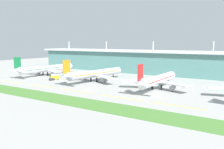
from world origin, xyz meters
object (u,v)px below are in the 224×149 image
at_px(airliner_near_middle, 95,74).
at_px(airliner_far_middle, 158,80).
at_px(pushback_tug, 52,79).
at_px(fuel_truck, 55,77).
at_px(airliner_nearest, 46,69).

distance_m(airliner_near_middle, airliner_far_middle, 55.42).
xyz_separation_m(airliner_far_middle, pushback_tug, (-89.00, -12.11, -5.35)).
distance_m(fuel_truck, pushback_tug, 4.73).
xyz_separation_m(airliner_nearest, airliner_near_middle, (61.87, -4.13, -0.00)).
relative_size(airliner_nearest, airliner_near_middle, 1.04).
bearing_deg(airliner_near_middle, pushback_tug, -155.82).
bearing_deg(fuel_truck, airliner_nearest, 151.02).
relative_size(airliner_near_middle, airliner_far_middle, 1.08).
bearing_deg(airliner_far_middle, fuel_truck, -175.11).
relative_size(airliner_nearest, fuel_truck, 9.46).
height_order(fuel_truck, pushback_tug, fuel_truck).
distance_m(airliner_nearest, airliner_far_middle, 117.43).
distance_m(airliner_near_middle, fuel_truck, 36.88).
xyz_separation_m(airliner_nearest, airliner_far_middle, (117.21, -7.13, -0.01)).
xyz_separation_m(airliner_near_middle, airliner_far_middle, (55.34, -3.00, -0.01)).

